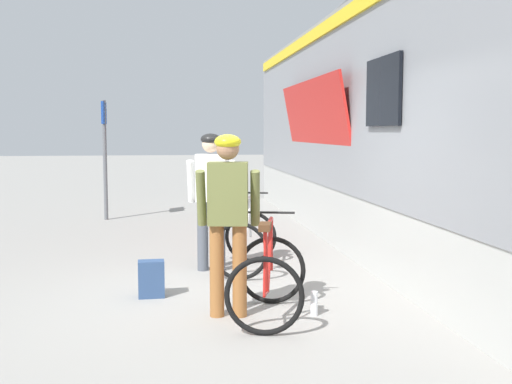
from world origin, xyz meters
name	(u,v)px	position (x,y,z in m)	size (l,w,h in m)	color
ground_plane	(238,301)	(0.00, 0.00, 0.00)	(80.00, 80.00, 0.00)	gray
train_car	(496,117)	(3.29, 0.81, 1.97)	(3.19, 18.14, 3.88)	gray
cyclist_near_in_olive	(228,209)	(-0.15, -0.51, 1.05)	(0.64, 0.37, 1.76)	#935B2D
cyclist_far_in_white	(211,189)	(-0.17, 1.50, 1.05)	(0.64, 0.36, 1.76)	#4C515B
bicycle_near_red	(268,277)	(0.22, -0.64, 0.40)	(0.93, 1.20, 0.99)	black
bicycle_far_white	(245,240)	(0.25, 1.40, 0.40)	(0.97, 1.22, 0.99)	black
backpack_on_platform	(151,279)	(-0.91, 0.30, 0.20)	(0.28, 0.18, 0.40)	navy
water_bottle_near_the_bikes	(314,303)	(0.68, -0.61, 0.12)	(0.07, 0.07, 0.24)	silver
platform_sign_post	(105,139)	(-1.97, 6.40, 1.62)	(0.08, 0.70, 2.40)	#595B60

